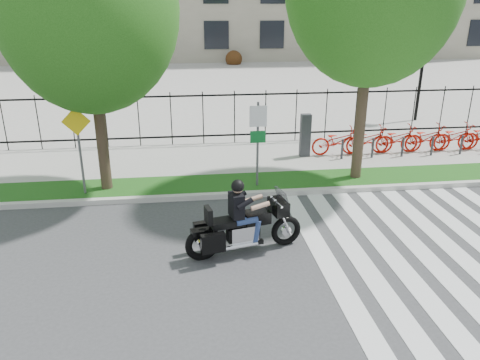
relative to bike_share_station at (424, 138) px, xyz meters
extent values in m
plane|color=#393A3C|center=(-7.90, -7.20, -0.65)|extent=(120.00, 120.00, 0.00)
cube|color=#B9B6AE|center=(-7.90, -3.10, -0.58)|extent=(60.00, 0.20, 0.15)
cube|color=#164912|center=(-7.90, -2.25, -0.58)|extent=(60.00, 1.50, 0.15)
cube|color=#98958E|center=(-7.90, 0.25, -0.58)|extent=(60.00, 3.50, 0.15)
cube|color=#98958E|center=(-7.90, 17.80, -0.60)|extent=(80.00, 34.00, 0.10)
cylinder|color=black|center=(2.10, 4.80, 1.35)|extent=(0.14, 0.14, 4.00)
cylinder|color=black|center=(2.10, 4.80, 3.25)|extent=(0.06, 0.70, 0.70)
sphere|color=white|center=(1.75, 4.80, 3.35)|extent=(0.36, 0.36, 0.36)
sphere|color=white|center=(2.45, 4.80, 3.35)|extent=(0.36, 0.36, 0.36)
cylinder|color=#3E2D21|center=(-10.96, -2.25, 1.27)|extent=(0.32, 0.32, 3.54)
ellipsoid|color=#1B5112|center=(-10.96, -2.25, 4.45)|extent=(4.71, 4.71, 5.41)
cylinder|color=#3E2D21|center=(-3.37, -2.25, 1.56)|extent=(0.32, 0.32, 4.11)
cube|color=#2D2D33|center=(-4.43, 0.00, 0.25)|extent=(0.35, 0.25, 1.50)
imported|color=#BA1104|center=(-3.23, 0.00, 0.00)|extent=(1.90, 0.66, 1.00)
cylinder|color=#2D2D33|center=(-3.23, -0.50, -0.15)|extent=(0.08, 0.08, 0.70)
imported|color=#BA1104|center=(-2.13, 0.00, 0.00)|extent=(1.90, 0.66, 1.00)
cylinder|color=#2D2D33|center=(-2.13, -0.50, -0.15)|extent=(0.08, 0.08, 0.70)
imported|color=#BA1104|center=(-1.03, 0.00, 0.00)|extent=(1.90, 0.66, 1.00)
cylinder|color=#2D2D33|center=(-1.03, -0.50, -0.15)|extent=(0.08, 0.08, 0.70)
imported|color=#BA1104|center=(0.07, 0.00, 0.00)|extent=(1.90, 0.66, 1.00)
cylinder|color=#2D2D33|center=(0.07, -0.50, -0.15)|extent=(0.08, 0.08, 0.70)
imported|color=#BA1104|center=(1.17, 0.00, 0.00)|extent=(1.90, 0.66, 1.00)
cylinder|color=#2D2D33|center=(1.17, -0.50, -0.15)|extent=(0.08, 0.08, 0.70)
cylinder|color=#59595B|center=(-6.54, -2.60, 0.75)|extent=(0.07, 0.07, 2.50)
cube|color=white|center=(-6.54, -2.64, 1.60)|extent=(0.50, 0.03, 0.60)
cube|color=#0C6626|center=(-6.54, -2.64, 1.00)|extent=(0.45, 0.03, 0.35)
cylinder|color=#59595B|center=(-11.52, -2.60, 0.70)|extent=(0.07, 0.07, 2.40)
cube|color=yellow|center=(-11.52, -2.64, 1.60)|extent=(0.78, 0.03, 0.78)
torus|color=black|center=(-6.42, -6.02, -0.30)|extent=(0.73, 0.28, 0.72)
torus|color=black|center=(-8.36, -6.43, -0.30)|extent=(0.78, 0.31, 0.76)
cube|color=black|center=(-6.62, -6.06, 0.34)|extent=(0.43, 0.63, 0.31)
cube|color=#26262B|center=(-6.55, -6.04, 0.58)|extent=(0.26, 0.54, 0.32)
cube|color=silver|center=(-7.44, -6.24, -0.18)|extent=(0.69, 0.48, 0.42)
cube|color=black|center=(-7.13, -6.17, 0.16)|extent=(0.64, 0.47, 0.27)
cube|color=black|center=(-7.80, -6.31, 0.14)|extent=(0.79, 0.52, 0.15)
cube|color=black|center=(-8.21, -6.40, 0.37)|extent=(0.18, 0.37, 0.36)
cube|color=black|center=(-8.14, -6.71, -0.13)|extent=(0.55, 0.27, 0.42)
cube|color=black|center=(-8.27, -6.09, -0.13)|extent=(0.55, 0.27, 0.42)
cube|color=black|center=(-7.59, -6.27, 0.52)|extent=(0.33, 0.46, 0.54)
sphere|color=tan|center=(-7.56, -6.26, 0.92)|extent=(0.24, 0.24, 0.24)
sphere|color=black|center=(-7.56, -6.26, 0.96)|extent=(0.28, 0.28, 0.28)
camera|label=1|loc=(-8.65, -15.42, 4.62)|focal=35.00mm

